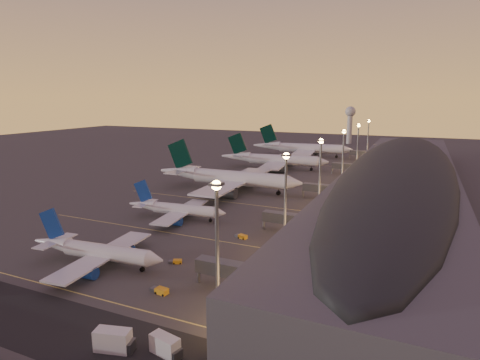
{
  "coord_description": "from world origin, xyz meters",
  "views": [
    {
      "loc": [
        68.52,
        -101.45,
        40.35
      ],
      "look_at": [
        2.0,
        45.0,
        7.0
      ],
      "focal_mm": 30.0,
      "sensor_mm": 36.0,
      "label": 1
    }
  ],
  "objects_px": {
    "airliner_narrow_south": "(96,251)",
    "catering_truck_a": "(115,341)",
    "airliner_wide_far": "(302,148)",
    "baggage_tug_b": "(176,262)",
    "baggage_tug_a": "(160,291)",
    "airliner_narrow_north": "(176,209)",
    "catering_truck_b": "(166,346)",
    "airliner_wide_near": "(227,178)",
    "radar_tower": "(350,119)",
    "baggage_tug_c": "(241,236)",
    "airliner_wide_mid": "(273,160)"
  },
  "relations": [
    {
      "from": "airliner_narrow_north",
      "to": "catering_truck_b",
      "type": "distance_m",
      "value": 73.91
    },
    {
      "from": "airliner_narrow_south",
      "to": "baggage_tug_a",
      "type": "relative_size",
      "value": 8.89
    },
    {
      "from": "baggage_tug_b",
      "to": "catering_truck_b",
      "type": "bearing_deg",
      "value": -83.65
    },
    {
      "from": "radar_tower",
      "to": "airliner_narrow_north",
      "type": "bearing_deg",
      "value": -93.4
    },
    {
      "from": "airliner_narrow_south",
      "to": "baggage_tug_a",
      "type": "distance_m",
      "value": 23.76
    },
    {
      "from": "airliner_narrow_north",
      "to": "catering_truck_b",
      "type": "xyz_separation_m",
      "value": [
        39.2,
        -62.63,
        -1.84
      ]
    },
    {
      "from": "catering_truck_b",
      "to": "catering_truck_a",
      "type": "bearing_deg",
      "value": -151.6
    },
    {
      "from": "radar_tower",
      "to": "baggage_tug_b",
      "type": "xyz_separation_m",
      "value": [
        5.61,
        -283.42,
        -21.44
      ]
    },
    {
      "from": "airliner_wide_far",
      "to": "catering_truck_b",
      "type": "xyz_separation_m",
      "value": [
        40.93,
        -221.76,
        -4.2
      ]
    },
    {
      "from": "airliner_wide_mid",
      "to": "baggage_tug_b",
      "type": "distance_m",
      "value": 138.83
    },
    {
      "from": "radar_tower",
      "to": "baggage_tug_b",
      "type": "distance_m",
      "value": 284.28
    },
    {
      "from": "airliner_wide_mid",
      "to": "baggage_tug_c",
      "type": "height_order",
      "value": "airliner_wide_mid"
    },
    {
      "from": "catering_truck_a",
      "to": "catering_truck_b",
      "type": "height_order",
      "value": "catering_truck_a"
    },
    {
      "from": "airliner_wide_far",
      "to": "baggage_tug_b",
      "type": "relative_size",
      "value": 20.06
    },
    {
      "from": "airliner_narrow_south",
      "to": "catering_truck_b",
      "type": "distance_m",
      "value": 42.43
    },
    {
      "from": "airliner_wide_near",
      "to": "catering_truck_b",
      "type": "xyz_separation_m",
      "value": [
        42.18,
        -107.78,
        -4.16
      ]
    },
    {
      "from": "airliner_narrow_north",
      "to": "catering_truck_a",
      "type": "bearing_deg",
      "value": -71.18
    },
    {
      "from": "airliner_wide_mid",
      "to": "catering_truck_b",
      "type": "bearing_deg",
      "value": -82.31
    },
    {
      "from": "airliner_wide_near",
      "to": "baggage_tug_c",
      "type": "distance_m",
      "value": 62.11
    },
    {
      "from": "baggage_tug_b",
      "to": "airliner_wide_near",
      "type": "bearing_deg",
      "value": 82.37
    },
    {
      "from": "baggage_tug_c",
      "to": "catering_truck_a",
      "type": "bearing_deg",
      "value": -69.69
    },
    {
      "from": "airliner_narrow_north",
      "to": "baggage_tug_c",
      "type": "bearing_deg",
      "value": -23.47
    },
    {
      "from": "airliner_wide_far",
      "to": "catering_truck_a",
      "type": "height_order",
      "value": "airliner_wide_far"
    },
    {
      "from": "airliner_wide_near",
      "to": "catering_truck_b",
      "type": "relative_size",
      "value": 11.58
    },
    {
      "from": "airliner_wide_mid",
      "to": "catering_truck_a",
      "type": "height_order",
      "value": "airliner_wide_mid"
    },
    {
      "from": "airliner_wide_far",
      "to": "airliner_wide_mid",
      "type": "bearing_deg",
      "value": -97.74
    },
    {
      "from": "baggage_tug_a",
      "to": "radar_tower",
      "type": "bearing_deg",
      "value": 97.85
    },
    {
      "from": "baggage_tug_b",
      "to": "catering_truck_b",
      "type": "height_order",
      "value": "catering_truck_b"
    },
    {
      "from": "baggage_tug_a",
      "to": "catering_truck_a",
      "type": "relative_size",
      "value": 0.62
    },
    {
      "from": "airliner_narrow_south",
      "to": "airliner_wide_far",
      "type": "relative_size",
      "value": 0.54
    },
    {
      "from": "airliner_narrow_north",
      "to": "airliner_wide_far",
      "type": "bearing_deg",
      "value": 84.02
    },
    {
      "from": "catering_truck_b",
      "to": "baggage_tug_b",
      "type": "bearing_deg",
      "value": 132.58
    },
    {
      "from": "baggage_tug_b",
      "to": "radar_tower",
      "type": "bearing_deg",
      "value": 66.46
    },
    {
      "from": "airliner_narrow_north",
      "to": "airliner_wide_near",
      "type": "distance_m",
      "value": 45.3
    },
    {
      "from": "airliner_wide_near",
      "to": "airliner_wide_far",
      "type": "height_order",
      "value": "airliner_wide_far"
    },
    {
      "from": "airliner_wide_far",
      "to": "radar_tower",
      "type": "height_order",
      "value": "radar_tower"
    },
    {
      "from": "baggage_tug_a",
      "to": "baggage_tug_b",
      "type": "distance_m",
      "value": 15.42
    },
    {
      "from": "airliner_narrow_south",
      "to": "catering_truck_b",
      "type": "bearing_deg",
      "value": -37.44
    },
    {
      "from": "baggage_tug_a",
      "to": "baggage_tug_b",
      "type": "relative_size",
      "value": 1.22
    },
    {
      "from": "airliner_wide_near",
      "to": "catering_truck_a",
      "type": "distance_m",
      "value": 115.45
    },
    {
      "from": "airliner_narrow_south",
      "to": "catering_truck_a",
      "type": "relative_size",
      "value": 5.48
    },
    {
      "from": "airliner_wide_mid",
      "to": "baggage_tug_b",
      "type": "xyz_separation_m",
      "value": [
        23.53,
        -136.74,
        -4.74
      ]
    },
    {
      "from": "airliner_wide_far",
      "to": "baggage_tug_a",
      "type": "xyz_separation_m",
      "value": [
        27.81,
        -205.17,
        -5.11
      ]
    },
    {
      "from": "airliner_narrow_north",
      "to": "baggage_tug_c",
      "type": "relative_size",
      "value": 8.86
    },
    {
      "from": "airliner_narrow_north",
      "to": "airliner_narrow_south",
      "type": "bearing_deg",
      "value": -92.03
    },
    {
      "from": "baggage_tug_c",
      "to": "catering_truck_a",
      "type": "relative_size",
      "value": 0.6
    },
    {
      "from": "catering_truck_a",
      "to": "airliner_wide_far",
      "type": "bearing_deg",
      "value": 83.61
    },
    {
      "from": "airliner_wide_near",
      "to": "baggage_tug_a",
      "type": "height_order",
      "value": "airliner_wide_near"
    },
    {
      "from": "baggage_tug_a",
      "to": "catering_truck_a",
      "type": "bearing_deg",
      "value": -69.92
    },
    {
      "from": "airliner_wide_near",
      "to": "radar_tower",
      "type": "distance_m",
      "value": 208.03
    }
  ]
}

